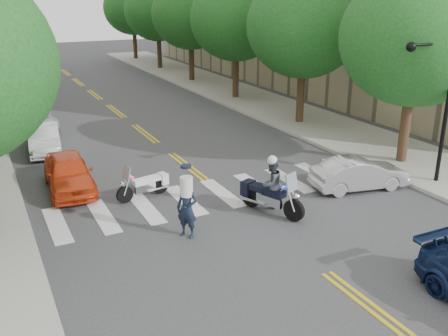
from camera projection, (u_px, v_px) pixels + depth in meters
ground at (326, 273)px, 13.86m from camera, size 140.00×140.00×0.00m
sidewalk_right at (244, 97)px, 36.36m from camera, size 5.00×60.00×0.15m
tree_r_0 at (416, 38)px, 20.75m from camera, size 6.40×6.40×8.45m
tree_r_1 at (304, 26)px, 27.48m from camera, size 6.40×6.40×8.45m
tree_r_2 at (236, 19)px, 34.21m from camera, size 6.40×6.40×8.45m
tree_r_3 at (190, 14)px, 40.94m from camera, size 6.40×6.40×8.45m
tree_r_4 at (158, 11)px, 47.67m from camera, size 6.40×6.40×8.45m
tree_r_5 at (133, 8)px, 54.40m from camera, size 6.40×6.40×8.45m
traffic_signal_pole at (440, 94)px, 18.81m from camera, size 2.82×0.42×6.00m
motorcycle_police at (270, 187)px, 17.34m from camera, size 1.28×2.51×2.13m
motorcycle_parked at (147, 185)px, 18.85m from camera, size 2.14×0.78×1.39m
officer_standing at (187, 208)px, 15.62m from camera, size 0.80×0.85×1.94m
convertible at (359, 174)px, 19.55m from camera, size 4.00×2.01×1.26m
parked_car_a at (69, 173)px, 19.41m from camera, size 1.90×4.27×1.42m
parked_car_b at (44, 139)px, 24.02m from camera, size 1.78×4.15×1.33m
parked_car_c at (35, 120)px, 27.86m from camera, size 2.27×4.40×1.19m
parked_car_d at (7, 103)px, 31.58m from camera, size 2.09×4.54×1.29m
parked_car_e at (17, 87)px, 36.22m from camera, size 2.04×4.47×1.49m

